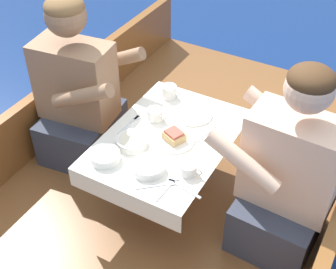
{
  "coord_description": "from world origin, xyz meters",
  "views": [
    {
      "loc": [
        0.83,
        -1.47,
        2.11
      ],
      "look_at": [
        0.0,
        0.02,
        0.69
      ],
      "focal_mm": 50.0,
      "sensor_mm": 36.0,
      "label": 1
    }
  ],
  "objects_px": {
    "person_port": "(78,96)",
    "sandwich": "(174,136)",
    "coffee_cup_port": "(155,114)",
    "coffee_cup_center": "(169,91)",
    "person_starboard": "(287,180)",
    "coffee_cup_starboard": "(189,169)"
  },
  "relations": [
    {
      "from": "person_port",
      "to": "coffee_cup_port",
      "type": "relative_size",
      "value": 8.93
    },
    {
      "from": "person_starboard",
      "to": "sandwich",
      "type": "height_order",
      "value": "person_starboard"
    },
    {
      "from": "sandwich",
      "to": "person_starboard",
      "type": "bearing_deg",
      "value": 2.17
    },
    {
      "from": "coffee_cup_port",
      "to": "coffee_cup_center",
      "type": "distance_m",
      "value": 0.21
    },
    {
      "from": "person_starboard",
      "to": "coffee_cup_port",
      "type": "xyz_separation_m",
      "value": [
        -0.71,
        0.08,
        0.04
      ]
    },
    {
      "from": "person_starboard",
      "to": "coffee_cup_port",
      "type": "height_order",
      "value": "person_starboard"
    },
    {
      "from": "coffee_cup_starboard",
      "to": "coffee_cup_center",
      "type": "bearing_deg",
      "value": 127.32
    },
    {
      "from": "person_port",
      "to": "sandwich",
      "type": "relative_size",
      "value": 8.09
    },
    {
      "from": "coffee_cup_port",
      "to": "person_port",
      "type": "bearing_deg",
      "value": -176.2
    },
    {
      "from": "coffee_cup_center",
      "to": "sandwich",
      "type": "bearing_deg",
      "value": -57.45
    },
    {
      "from": "person_port",
      "to": "coffee_cup_starboard",
      "type": "relative_size",
      "value": 9.0
    },
    {
      "from": "person_port",
      "to": "person_starboard",
      "type": "xyz_separation_m",
      "value": [
        1.17,
        -0.05,
        -0.01
      ]
    },
    {
      "from": "coffee_cup_port",
      "to": "coffee_cup_center",
      "type": "xyz_separation_m",
      "value": [
        -0.03,
        0.2,
        0.0
      ]
    },
    {
      "from": "sandwich",
      "to": "coffee_cup_port",
      "type": "xyz_separation_m",
      "value": [
        -0.16,
        0.1,
        -0.0
      ]
    },
    {
      "from": "sandwich",
      "to": "coffee_cup_port",
      "type": "bearing_deg",
      "value": 147.84
    },
    {
      "from": "coffee_cup_center",
      "to": "coffee_cup_port",
      "type": "bearing_deg",
      "value": -81.05
    },
    {
      "from": "sandwich",
      "to": "coffee_cup_port",
      "type": "distance_m",
      "value": 0.19
    },
    {
      "from": "person_starboard",
      "to": "coffee_cup_port",
      "type": "bearing_deg",
      "value": -3.56
    },
    {
      "from": "coffee_cup_starboard",
      "to": "coffee_cup_center",
      "type": "xyz_separation_m",
      "value": [
        -0.35,
        0.46,
        0.01
      ]
    },
    {
      "from": "sandwich",
      "to": "coffee_cup_center",
      "type": "distance_m",
      "value": 0.36
    },
    {
      "from": "coffee_cup_port",
      "to": "coffee_cup_center",
      "type": "height_order",
      "value": "coffee_cup_center"
    },
    {
      "from": "person_port",
      "to": "sandwich",
      "type": "height_order",
      "value": "person_port"
    }
  ]
}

